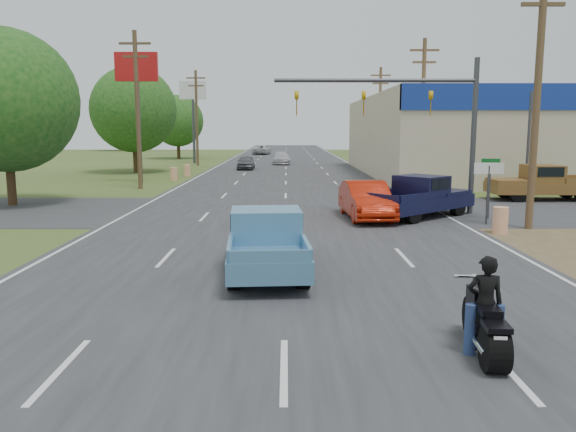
{
  "coord_description": "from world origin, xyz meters",
  "views": [
    {
      "loc": [
        0.04,
        -8.54,
        3.85
      ],
      "look_at": [
        0.09,
        7.92,
        1.3
      ],
      "focal_mm": 35.0,
      "sensor_mm": 36.0,
      "label": 1
    }
  ],
  "objects_px": {
    "navy_pickup": "(421,196)",
    "distant_car_silver": "(281,158)",
    "motorcycle": "(485,326)",
    "blue_pickup": "(266,240)",
    "distant_car_grey": "(246,162)",
    "distant_car_white": "(262,150)",
    "brown_pickup": "(541,182)",
    "rider": "(485,309)",
    "red_convertible": "(366,200)"
  },
  "relations": [
    {
      "from": "motorcycle",
      "to": "distant_car_grey",
      "type": "height_order",
      "value": "distant_car_grey"
    },
    {
      "from": "red_convertible",
      "to": "motorcycle",
      "type": "relative_size",
      "value": 2.04
    },
    {
      "from": "motorcycle",
      "to": "navy_pickup",
      "type": "bearing_deg",
      "value": 85.19
    },
    {
      "from": "distant_car_white",
      "to": "motorcycle",
      "type": "bearing_deg",
      "value": 100.76
    },
    {
      "from": "distant_car_grey",
      "to": "distant_car_silver",
      "type": "bearing_deg",
      "value": 67.45
    },
    {
      "from": "brown_pickup",
      "to": "distant_car_white",
      "type": "height_order",
      "value": "brown_pickup"
    },
    {
      "from": "distant_car_grey",
      "to": "distant_car_white",
      "type": "distance_m",
      "value": 32.79
    },
    {
      "from": "rider",
      "to": "navy_pickup",
      "type": "bearing_deg",
      "value": -94.83
    },
    {
      "from": "motorcycle",
      "to": "distant_car_white",
      "type": "height_order",
      "value": "distant_car_white"
    },
    {
      "from": "blue_pickup",
      "to": "brown_pickup",
      "type": "distance_m",
      "value": 21.31
    },
    {
      "from": "distant_car_silver",
      "to": "blue_pickup",
      "type": "bearing_deg",
      "value": -91.75
    },
    {
      "from": "brown_pickup",
      "to": "motorcycle",
      "type": "bearing_deg",
      "value": 153.95
    },
    {
      "from": "rider",
      "to": "brown_pickup",
      "type": "distance_m",
      "value": 23.84
    },
    {
      "from": "blue_pickup",
      "to": "distant_car_silver",
      "type": "distance_m",
      "value": 47.73
    },
    {
      "from": "brown_pickup",
      "to": "distant_car_silver",
      "type": "distance_m",
      "value": 35.23
    },
    {
      "from": "brown_pickup",
      "to": "distant_car_silver",
      "type": "xyz_separation_m",
      "value": [
        -14.49,
        32.11,
        -0.29
      ]
    },
    {
      "from": "red_convertible",
      "to": "navy_pickup",
      "type": "xyz_separation_m",
      "value": [
        2.5,
        0.48,
        0.12
      ]
    },
    {
      "from": "red_convertible",
      "to": "brown_pickup",
      "type": "bearing_deg",
      "value": 27.74
    },
    {
      "from": "red_convertible",
      "to": "distant_car_white",
      "type": "distance_m",
      "value": 63.5
    },
    {
      "from": "red_convertible",
      "to": "blue_pickup",
      "type": "bearing_deg",
      "value": -117.47
    },
    {
      "from": "distant_car_white",
      "to": "brown_pickup",
      "type": "bearing_deg",
      "value": 112.91
    },
    {
      "from": "navy_pickup",
      "to": "brown_pickup",
      "type": "height_order",
      "value": "brown_pickup"
    },
    {
      "from": "red_convertible",
      "to": "distant_car_grey",
      "type": "relative_size",
      "value": 1.23
    },
    {
      "from": "distant_car_grey",
      "to": "distant_car_silver",
      "type": "relative_size",
      "value": 0.85
    },
    {
      "from": "motorcycle",
      "to": "blue_pickup",
      "type": "distance_m",
      "value": 7.03
    },
    {
      "from": "blue_pickup",
      "to": "brown_pickup",
      "type": "xyz_separation_m",
      "value": [
        14.5,
        15.62,
        0.1
      ]
    },
    {
      "from": "red_convertible",
      "to": "rider",
      "type": "relative_size",
      "value": 2.96
    },
    {
      "from": "rider",
      "to": "distant_car_silver",
      "type": "distance_m",
      "value": 53.62
    },
    {
      "from": "navy_pickup",
      "to": "distant_car_white",
      "type": "relative_size",
      "value": 1.09
    },
    {
      "from": "blue_pickup",
      "to": "distant_car_grey",
      "type": "height_order",
      "value": "blue_pickup"
    },
    {
      "from": "brown_pickup",
      "to": "blue_pickup",
      "type": "bearing_deg",
      "value": 137.34
    },
    {
      "from": "blue_pickup",
      "to": "distant_car_white",
      "type": "xyz_separation_m",
      "value": [
        -3.25,
        72.25,
        -0.16
      ]
    },
    {
      "from": "distant_car_white",
      "to": "blue_pickup",
      "type": "bearing_deg",
      "value": 98.09
    },
    {
      "from": "navy_pickup",
      "to": "distant_car_silver",
      "type": "distance_m",
      "value": 38.63
    },
    {
      "from": "distant_car_grey",
      "to": "rider",
      "type": "bearing_deg",
      "value": -81.17
    },
    {
      "from": "motorcycle",
      "to": "rider",
      "type": "height_order",
      "value": "rider"
    },
    {
      "from": "red_convertible",
      "to": "distant_car_silver",
      "type": "distance_m",
      "value": 38.77
    },
    {
      "from": "rider",
      "to": "distant_car_grey",
      "type": "distance_m",
      "value": 45.8
    },
    {
      "from": "rider",
      "to": "blue_pickup",
      "type": "relative_size",
      "value": 0.31
    },
    {
      "from": "motorcycle",
      "to": "distant_car_silver",
      "type": "height_order",
      "value": "distant_car_silver"
    },
    {
      "from": "blue_pickup",
      "to": "distant_car_white",
      "type": "bearing_deg",
      "value": 88.72
    },
    {
      "from": "navy_pickup",
      "to": "distant_car_silver",
      "type": "bearing_deg",
      "value": 148.46
    },
    {
      "from": "motorcycle",
      "to": "blue_pickup",
      "type": "xyz_separation_m",
      "value": [
        -3.92,
        5.82,
        0.34
      ]
    },
    {
      "from": "rider",
      "to": "navy_pickup",
      "type": "relative_size",
      "value": 0.3
    },
    {
      "from": "red_convertible",
      "to": "navy_pickup",
      "type": "relative_size",
      "value": 0.88
    },
    {
      "from": "distant_car_white",
      "to": "navy_pickup",
      "type": "bearing_deg",
      "value": 104.37
    },
    {
      "from": "distant_car_grey",
      "to": "distant_car_silver",
      "type": "height_order",
      "value": "distant_car_silver"
    },
    {
      "from": "red_convertible",
      "to": "brown_pickup",
      "type": "relative_size",
      "value": 0.84
    },
    {
      "from": "motorcycle",
      "to": "distant_car_grey",
      "type": "distance_m",
      "value": 45.87
    },
    {
      "from": "red_convertible",
      "to": "distant_car_grey",
      "type": "distance_m",
      "value": 31.18
    }
  ]
}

